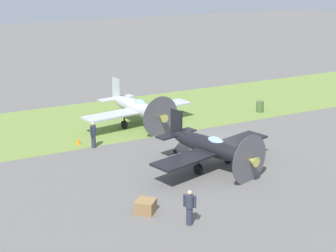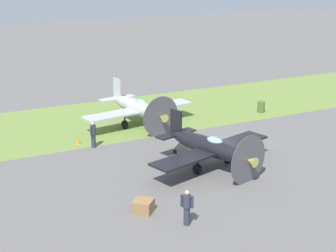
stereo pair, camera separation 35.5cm
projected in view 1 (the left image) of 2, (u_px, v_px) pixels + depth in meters
The scene contains 9 objects.
ground_plane at pixel (218, 147), 33.93m from camera, with size 160.00×160.00×0.00m, color #605E5B.
grass_verge at pixel (155, 112), 41.76m from camera, with size 120.00×11.00×0.01m, color olive.
airplane_lead at pixel (210, 147), 30.21m from camera, with size 8.63×6.92×3.06m.
airplane_wingman at pixel (137, 108), 38.22m from camera, with size 8.93×7.10×3.16m.
ground_crew_chief at pixel (190, 207), 23.58m from camera, with size 0.47×0.48×1.73m.
ground_crew_mechanic at pixel (93, 134), 33.56m from camera, with size 0.51×0.45×1.73m.
fuel_drum at pixel (260, 107), 41.77m from camera, with size 0.60×0.60×0.90m, color #476633.
supply_crate at pixel (146, 206), 24.92m from camera, with size 0.90×0.90×0.64m, color olive.
runway_marker_cone at pixel (78, 141), 34.36m from camera, with size 0.36×0.36×0.44m, color orange.
Camera 1 is at (17.72, 26.76, 11.56)m, focal length 55.07 mm.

